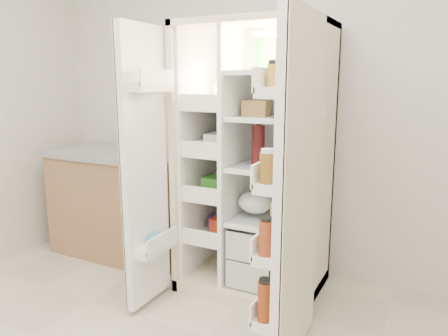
% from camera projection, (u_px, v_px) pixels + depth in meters
% --- Properties ---
extents(wall_back, '(4.00, 0.02, 2.70)m').
position_uv_depth(wall_back, '(280.00, 92.00, 3.11)').
color(wall_back, silver).
rests_on(wall_back, floor).
extents(refrigerator, '(0.93, 0.70, 1.80)m').
position_uv_depth(refrigerator, '(260.00, 182.00, 2.94)').
color(refrigerator, beige).
rests_on(refrigerator, floor).
extents(freezer_door, '(0.15, 0.40, 1.72)m').
position_uv_depth(freezer_door, '(145.00, 170.00, 2.61)').
color(freezer_door, white).
rests_on(freezer_door, floor).
extents(fridge_door, '(0.17, 0.58, 1.72)m').
position_uv_depth(fridge_door, '(294.00, 196.00, 2.09)').
color(fridge_door, white).
rests_on(fridge_door, floor).
extents(kitchen_counter, '(1.19, 0.63, 0.86)m').
position_uv_depth(kitchen_counter, '(124.00, 203.00, 3.53)').
color(kitchen_counter, '#926849').
rests_on(kitchen_counter, floor).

